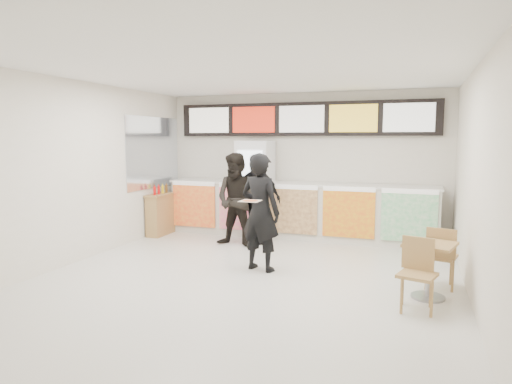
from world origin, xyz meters
The scene contains 15 objects.
floor centered at (0.00, 0.00, 0.00)m, with size 7.00×7.00×0.00m, color beige.
ceiling centered at (0.00, 0.00, 3.00)m, with size 7.00×7.00×0.00m, color white.
wall_back centered at (0.00, 3.50, 1.50)m, with size 6.00×6.00×0.00m, color silver.
wall_left centered at (-3.00, 0.00, 1.50)m, with size 7.00×7.00×0.00m, color silver.
wall_right centered at (3.00, 0.00, 1.50)m, with size 7.00×7.00×0.00m, color silver.
service_counter centered at (0.00, 3.09, 0.57)m, with size 5.56×0.77×1.14m.
menu_board centered at (0.00, 3.41, 2.45)m, with size 5.50×0.14×0.70m.
drinks_fridge centered at (-0.93, 3.11, 1.00)m, with size 0.70×0.67×2.00m.
mirror_panel centered at (-2.99, 2.45, 1.75)m, with size 0.01×2.00×1.50m, color #B2B7BF.
customer_main centered at (0.04, 0.59, 0.91)m, with size 0.67×0.44×1.83m, color black.
customer_left centered at (-0.88, 1.96, 0.89)m, with size 0.86×0.67×1.78m, color black.
customer_mid centered at (-0.66, 2.36, 0.88)m, with size 1.03×0.43×1.75m, color black.
pizza_slice centered at (0.04, 0.14, 1.16)m, with size 0.36×0.36×0.02m.
cafe_table centered at (2.50, 0.11, 0.50)m, with size 0.79×1.53×0.86m.
condiment_ledge centered at (-2.82, 2.38, 0.45)m, with size 0.32×0.78×1.05m.
Camera 1 is at (2.30, -5.99, 2.05)m, focal length 32.00 mm.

